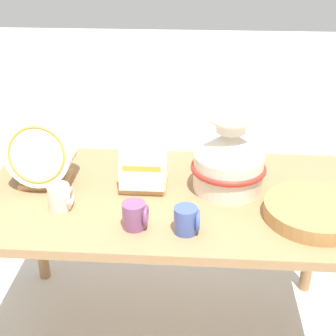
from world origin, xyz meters
name	(u,v)px	position (x,y,z in m)	size (l,w,h in m)	color
ground_plane	(168,331)	(0.00, 0.00, 0.00)	(14.00, 14.00, 0.00)	beige
display_table	(168,212)	(0.00, 0.00, 0.65)	(1.44, 0.77, 0.73)	#9E754C
ceramic_vase	(229,159)	(0.23, 0.06, 0.86)	(0.29, 0.29, 0.30)	silver
dish_rack_round_plates	(42,154)	(-0.49, 0.05, 0.86)	(0.26, 0.21, 0.28)	tan
dish_rack_square_plates	(144,172)	(-0.10, 0.06, 0.79)	(0.18, 0.19, 0.19)	tan
wicker_charger_stack	(314,211)	(0.52, -0.13, 0.76)	(0.35, 0.35, 0.05)	#AD7F47
mug_cream_glaze	(60,197)	(-0.38, -0.13, 0.78)	(0.09, 0.08, 0.09)	silver
mug_cobalt_glaze	(187,220)	(0.08, -0.25, 0.78)	(0.09, 0.08, 0.09)	#42569E
mug_plum_glaze	(135,215)	(-0.09, -0.23, 0.78)	(0.09, 0.08, 0.09)	#7A4770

